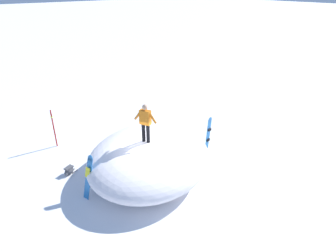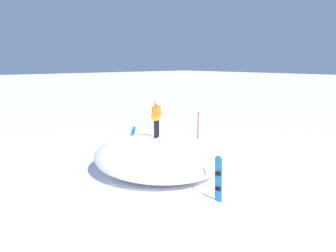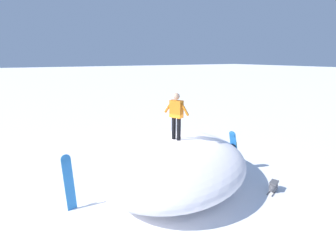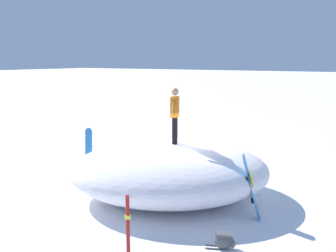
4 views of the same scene
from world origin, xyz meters
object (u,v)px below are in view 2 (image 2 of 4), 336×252
object	(u,v)px
snowboard_secondary_upright	(218,178)
trail_marker_pole	(198,127)
backpack_near	(158,147)
snowboarder_standing	(156,117)
snowboard_primary_upright	(131,142)

from	to	relation	value
snowboard_secondary_upright	trail_marker_pole	distance (m)	7.42
backpack_near	trail_marker_pole	size ratio (longest dim) A/B	0.34
snowboarder_standing	backpack_near	distance (m)	4.03
snowboard_secondary_upright	trail_marker_pole	world-z (taller)	trail_marker_pole
snowboarder_standing	backpack_near	bearing A→B (deg)	-40.29
backpack_near	snowboard_primary_upright	bearing A→B (deg)	93.12
snowboarder_standing	trail_marker_pole	distance (m)	5.42
snowboard_secondary_upright	backpack_near	xyz separation A→B (m)	(6.01, -2.27, -0.70)
snowboarder_standing	snowboard_primary_upright	world-z (taller)	snowboarder_standing
snowboarder_standing	snowboard_primary_upright	distance (m)	2.94
backpack_near	trail_marker_pole	bearing A→B (deg)	-100.20
backpack_near	trail_marker_pole	world-z (taller)	trail_marker_pole
backpack_near	snowboard_secondary_upright	bearing A→B (deg)	159.25
snowboarder_standing	trail_marker_pole	world-z (taller)	snowboarder_standing
snowboard_primary_upright	backpack_near	size ratio (longest dim) A/B	2.52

